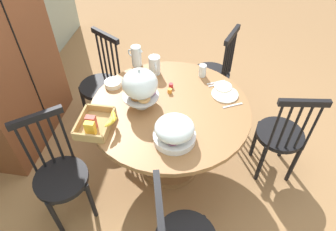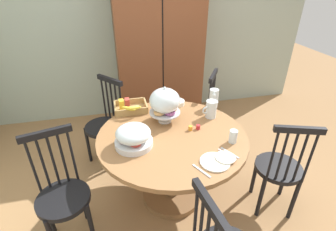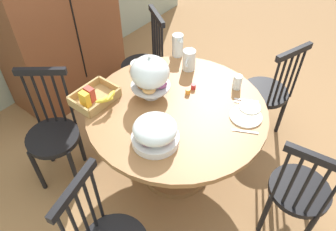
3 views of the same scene
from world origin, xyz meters
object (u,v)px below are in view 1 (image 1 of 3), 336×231
(dining_table, at_px, (170,124))
(pastry_stand_with_dome, at_px, (140,85))
(fruit_platter_covered, at_px, (174,131))
(cereal_basket, at_px, (96,124))
(china_plate_small, at_px, (223,86))
(drinking_glass, at_px, (203,71))
(cereal_bowl, at_px, (113,84))
(windsor_chair_facing_door, at_px, (281,136))
(orange_juice_pitcher, at_px, (155,66))
(windsor_chair_host_seat, at_px, (102,85))
(china_plate_large, at_px, (225,94))
(windsor_chair_far_side, at_px, (213,75))
(windsor_chair_near_window, at_px, (60,176))
(milk_pitcher, at_px, (136,57))

(dining_table, relative_size, pastry_stand_with_dome, 3.69)
(fruit_platter_covered, relative_size, cereal_basket, 0.95)
(china_plate_small, bearing_deg, drinking_glass, 51.81)
(china_plate_small, distance_m, cereal_bowl, 0.93)
(windsor_chair_facing_door, bearing_deg, orange_juice_pitcher, 73.46)
(cereal_basket, bearing_deg, windsor_chair_host_seat, 18.71)
(china_plate_large, bearing_deg, orange_juice_pitcher, 71.32)
(orange_juice_pitcher, height_order, cereal_basket, orange_juice_pitcher)
(windsor_chair_far_side, bearing_deg, china_plate_small, -172.21)
(windsor_chair_near_window, distance_m, cereal_basket, 0.49)
(fruit_platter_covered, bearing_deg, windsor_chair_facing_door, -63.71)
(dining_table, bearing_deg, orange_juice_pitcher, 25.24)
(china_plate_large, bearing_deg, windsor_chair_facing_door, -103.83)
(cereal_bowl, bearing_deg, fruit_platter_covered, -131.14)
(dining_table, xyz_separation_m, windsor_chair_host_seat, (0.53, 0.77, -0.09))
(windsor_chair_near_window, bearing_deg, drinking_glass, -43.32)
(cereal_basket, relative_size, cereal_bowl, 2.26)
(orange_juice_pitcher, xyz_separation_m, china_plate_small, (-0.12, -0.61, -0.06))
(drinking_glass, bearing_deg, windsor_chair_facing_door, -116.84)
(windsor_chair_host_seat, distance_m, drinking_glass, 1.05)
(pastry_stand_with_dome, xyz_separation_m, orange_juice_pitcher, (0.44, -0.02, -0.12))
(dining_table, relative_size, milk_pitcher, 6.63)
(windsor_chair_facing_door, bearing_deg, china_plate_small, 67.87)
(windsor_chair_near_window, bearing_deg, windsor_chair_host_seat, 1.73)
(windsor_chair_far_side, relative_size, windsor_chair_host_seat, 1.00)
(windsor_chair_facing_door, bearing_deg, fruit_platter_covered, 116.29)
(windsor_chair_host_seat, xyz_separation_m, milk_pitcher, (-0.00, -0.39, 0.37))
(windsor_chair_far_side, relative_size, pastry_stand_with_dome, 2.83)
(fruit_platter_covered, xyz_separation_m, china_plate_large, (0.54, -0.34, -0.08))
(windsor_chair_far_side, xyz_separation_m, drinking_glass, (-0.43, 0.11, 0.34))
(pastry_stand_with_dome, bearing_deg, fruit_platter_covered, -136.33)
(windsor_chair_host_seat, bearing_deg, orange_juice_pitcher, -100.10)
(windsor_chair_far_side, distance_m, pastry_stand_with_dome, 1.15)
(pastry_stand_with_dome, xyz_separation_m, china_plate_large, (0.22, -0.65, -0.19))
(windsor_chair_near_window, height_order, orange_juice_pitcher, windsor_chair_near_window)
(milk_pitcher, xyz_separation_m, cereal_bowl, (-0.33, 0.13, -0.07))
(milk_pitcher, bearing_deg, windsor_chair_near_window, 162.13)
(dining_table, distance_m, windsor_chair_near_window, 0.94)
(dining_table, xyz_separation_m, cereal_basket, (-0.31, 0.49, 0.24))
(windsor_chair_far_side, distance_m, orange_juice_pitcher, 0.78)
(drinking_glass, bearing_deg, cereal_bowl, 109.19)
(windsor_chair_near_window, bearing_deg, windsor_chair_facing_door, -68.46)
(windsor_chair_host_seat, xyz_separation_m, fruit_platter_covered, (-0.86, -0.85, 0.37))
(pastry_stand_with_dome, distance_m, cereal_bowl, 0.40)
(windsor_chair_near_window, distance_m, windsor_chair_host_seat, 1.10)
(windsor_chair_facing_door, height_order, orange_juice_pitcher, windsor_chair_facing_door)
(cereal_bowl, bearing_deg, cereal_basket, -177.06)
(china_plate_small, bearing_deg, windsor_chair_far_side, 7.79)
(orange_juice_pitcher, relative_size, china_plate_large, 0.82)
(dining_table, bearing_deg, pastry_stand_with_dome, 93.12)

